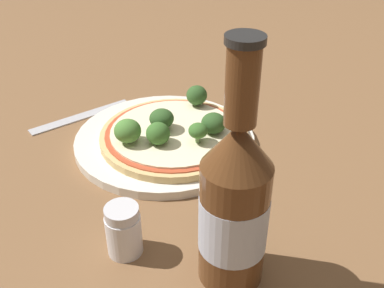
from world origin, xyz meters
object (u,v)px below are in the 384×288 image
(fork, at_px, (81,116))
(pepper_shaker, at_px, (124,230))
(pizza, at_px, (174,135))
(beer_bottle, at_px, (234,205))

(fork, bearing_deg, pepper_shaker, -106.60)
(pizza, distance_m, beer_bottle, 0.24)
(beer_bottle, relative_size, fork, 1.49)
(pepper_shaker, bearing_deg, fork, 144.64)
(pizza, relative_size, pepper_shaker, 3.57)
(pizza, height_order, fork, pizza)
(pepper_shaker, relative_size, fork, 0.36)
(beer_bottle, height_order, fork, beer_bottle)
(beer_bottle, bearing_deg, fork, 158.50)
(beer_bottle, xyz_separation_m, pepper_shaker, (-0.10, -0.04, -0.06))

